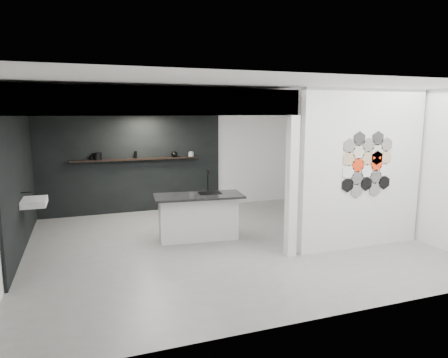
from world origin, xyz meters
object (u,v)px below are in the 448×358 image
at_px(kitchen_island, 198,216).
at_px(utensil_cup, 92,158).
at_px(stockpot, 97,156).
at_px(glass_bowl, 191,154).
at_px(partition_panel, 362,170).
at_px(kettle, 174,154).
at_px(wall_basin, 34,202).
at_px(bottle_dark, 136,155).
at_px(glass_vase, 191,154).

height_order(kitchen_island, utensil_cup, utensil_cup).
height_order(stockpot, glass_bowl, stockpot).
height_order(kitchen_island, stockpot, stockpot).
height_order(partition_panel, glass_bowl, partition_panel).
relative_size(kitchen_island, kettle, 10.79).
bearing_deg(wall_basin, kitchen_island, -8.14).
xyz_separation_m(stockpot, kettle, (1.81, 0.00, -0.01)).
bearing_deg(glass_bowl, utensil_cup, 180.00).
bearing_deg(bottle_dark, stockpot, 180.00).
height_order(kitchen_island, glass_vase, glass_vase).
height_order(glass_bowl, glass_vase, glass_vase).
bearing_deg(kitchen_island, utensil_cup, 132.26).
distance_m(partition_panel, kettle, 4.60).
bearing_deg(bottle_dark, glass_bowl, 0.00).
bearing_deg(kettle, partition_panel, -78.55).
relative_size(stockpot, glass_bowl, 1.51).
bearing_deg(wall_basin, stockpot, 60.70).
relative_size(wall_basin, kitchen_island, 0.35).
bearing_deg(bottle_dark, utensil_cup, 180.00).
bearing_deg(utensil_cup, glass_vase, 0.00).
height_order(partition_panel, glass_vase, partition_panel).
height_order(glass_bowl, bottle_dark, bottle_dark).
bearing_deg(stockpot, utensil_cup, 180.00).
height_order(partition_panel, kitchen_island, partition_panel).
bearing_deg(kitchen_island, bottle_dark, 114.41).
bearing_deg(glass_bowl, kitchen_island, -102.28).
bearing_deg(glass_vase, utensil_cup, 180.00).
bearing_deg(wall_basin, partition_panel, -18.23).
distance_m(kettle, glass_vase, 0.42).
distance_m(partition_panel, glass_vase, 4.39).
relative_size(stockpot, bottle_dark, 1.14).
distance_m(kitchen_island, utensil_cup, 3.20).
bearing_deg(bottle_dark, kitchen_island, -71.62).
relative_size(stockpot, kettle, 1.26).
height_order(partition_panel, utensil_cup, partition_panel).
height_order(kettle, glass_bowl, kettle).
relative_size(partition_panel, kitchen_island, 1.63).
relative_size(kettle, utensil_cup, 1.55).
bearing_deg(partition_panel, wall_basin, 161.77).
bearing_deg(partition_panel, bottle_dark, 131.63).
bearing_deg(glass_bowl, partition_panel, -61.77).
relative_size(partition_panel, kettle, 17.60).
height_order(partition_panel, stockpot, partition_panel).
height_order(wall_basin, utensil_cup, utensil_cup).
height_order(partition_panel, kettle, partition_panel).
distance_m(kitchen_island, bottle_dark, 2.78).
relative_size(glass_bowl, glass_vase, 1.08).
xyz_separation_m(kettle, utensil_cup, (-1.93, 0.00, -0.02)).
xyz_separation_m(kitchen_island, kettle, (0.12, 2.47, 0.94)).
relative_size(wall_basin, glass_vase, 4.88).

